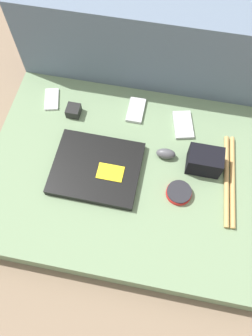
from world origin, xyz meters
TOP-DOWN VIEW (x-y plane):
  - ground_plane at (0.00, 0.00)m, footprint 8.00×8.00m
  - couch_seat at (0.00, 0.00)m, footprint 0.99×0.73m
  - couch_backrest at (0.00, 0.47)m, footprint 0.99×0.20m
  - laptop at (-0.10, -0.02)m, footprint 0.30×0.26m
  - computer_mouse at (0.13, 0.08)m, footprint 0.07×0.04m
  - speaker_puck at (0.19, -0.05)m, footprint 0.09×0.09m
  - phone_silver at (-0.35, 0.25)m, footprint 0.08×0.11m
  - phone_black at (-0.01, 0.26)m, footprint 0.06×0.11m
  - phone_small at (0.17, 0.23)m, footprint 0.09×0.13m
  - camera_pouch at (0.26, 0.07)m, footprint 0.12×0.08m
  - charger_brick at (-0.24, 0.20)m, footprint 0.05×0.05m
  - drumstick_pair at (0.36, 0.03)m, footprint 0.06×0.35m

SIDE VIEW (x-z plane):
  - ground_plane at x=0.00m, z-range 0.00..0.00m
  - couch_seat at x=0.00m, z-range 0.00..0.11m
  - phone_silver at x=-0.35m, z-range 0.11..0.12m
  - phone_small at x=0.17m, z-range 0.11..0.12m
  - phone_black at x=-0.01m, z-range 0.11..0.12m
  - drumstick_pair at x=0.36m, z-range 0.11..0.13m
  - speaker_puck at x=0.19m, z-range 0.11..0.13m
  - laptop at x=-0.10m, z-range 0.11..0.14m
  - charger_brick at x=-0.24m, z-range 0.11..0.15m
  - computer_mouse at x=0.13m, z-range 0.11..0.15m
  - camera_pouch at x=0.26m, z-range 0.11..0.20m
  - couch_backrest at x=0.00m, z-range 0.00..0.44m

